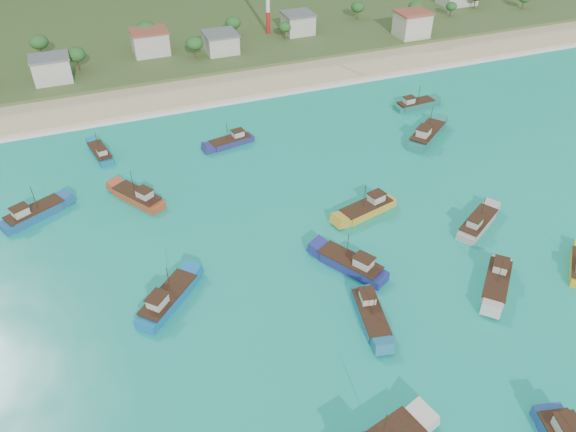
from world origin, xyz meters
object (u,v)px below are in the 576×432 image
object	(u,v)px
boat_1	(415,105)
boat_19	(101,154)
boat_24	(138,198)
boat_21	(351,265)
boat_9	(477,224)
boat_10	(168,300)
boat_0	(370,314)
boat_22	(427,135)
boat_17	(367,209)
boat_2	(231,142)
boat_11	(34,214)
boat_20	(497,282)

from	to	relation	value
boat_1	boat_19	bearing A→B (deg)	-96.84
boat_1	boat_24	bearing A→B (deg)	-81.23
boat_1	boat_21	bearing A→B (deg)	-44.50
boat_9	boat_24	size ratio (longest dim) A/B	0.96
boat_10	boat_0	bearing A→B (deg)	19.01
boat_9	boat_21	bearing A→B (deg)	-117.02
boat_0	boat_9	size ratio (longest dim) A/B	1.03
boat_10	boat_22	distance (m)	68.56
boat_17	boat_22	bearing A→B (deg)	-65.96
boat_9	boat_21	size ratio (longest dim) A/B	0.90
boat_0	boat_1	size ratio (longest dim) A/B	1.06
boat_1	boat_2	size ratio (longest dim) A/B	1.02
boat_11	boat_20	xyz separation A→B (m)	(65.37, -43.81, -0.03)
boat_19	boat_22	size ratio (longest dim) A/B	0.78
boat_17	boat_21	bearing A→B (deg)	129.25
boat_11	boat_19	bearing A→B (deg)	115.37
boat_11	boat_17	world-z (taller)	boat_11
boat_19	boat_24	xyz separation A→B (m)	(4.74, -19.00, 0.18)
boat_11	boat_24	size ratio (longest dim) A/B	1.03
boat_17	boat_22	world-z (taller)	boat_22
boat_0	boat_2	bearing A→B (deg)	-73.87
boat_2	boat_10	world-z (taller)	boat_10
boat_17	boat_24	world-z (taller)	boat_17
boat_10	boat_21	bearing A→B (deg)	39.90
boat_11	boat_17	bearing A→B (deg)	42.91
boat_20	boat_21	size ratio (longest dim) A/B	0.85
boat_21	boat_22	world-z (taller)	boat_22
boat_1	boat_11	xyz separation A→B (m)	(-85.94, -13.51, 0.12)
boat_22	boat_24	size ratio (longest dim) A/B	1.14
boat_2	boat_17	xyz separation A→B (m)	(15.75, -32.29, 0.16)
boat_0	boat_9	world-z (taller)	boat_9
boat_17	boat_11	bearing A→B (deg)	56.29
boat_0	boat_21	bearing A→B (deg)	-89.77
boat_22	boat_20	bearing A→B (deg)	-55.30
boat_2	boat_24	distance (m)	25.88
boat_1	boat_21	world-z (taller)	boat_21
boat_21	boat_17	bearing A→B (deg)	23.07
boat_9	boat_10	distance (m)	53.70
boat_10	boat_17	size ratio (longest dim) A/B	0.92
boat_0	boat_22	distance (m)	55.09
boat_17	boat_20	distance (m)	25.76
boat_20	boat_1	bearing A→B (deg)	-64.74
boat_1	boat_22	distance (m)	15.46
boat_0	boat_11	size ratio (longest dim) A/B	0.95
boat_17	boat_21	size ratio (longest dim) A/B	0.99
boat_11	boat_19	xyz separation A→B (m)	(13.30, 17.47, -0.19)
boat_20	boat_9	bearing A→B (deg)	-70.11
boat_1	boat_22	size ratio (longest dim) A/B	0.82
boat_9	boat_11	size ratio (longest dim) A/B	0.93
boat_1	boat_17	size ratio (longest dim) A/B	0.88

